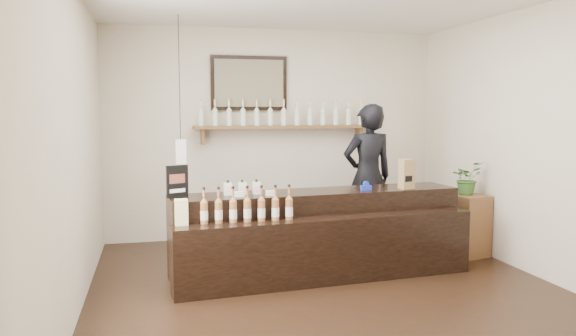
# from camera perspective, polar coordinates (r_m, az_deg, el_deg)

# --- Properties ---
(ground) EXTENTS (5.00, 5.00, 0.00)m
(ground) POSITION_cam_1_polar(r_m,az_deg,el_deg) (5.50, 4.28, -12.44)
(ground) COLOR black
(ground) RESTS_ON ground
(room_shell) EXTENTS (5.00, 5.00, 5.00)m
(room_shell) POSITION_cam_1_polar(r_m,az_deg,el_deg) (5.21, 4.43, 5.61)
(room_shell) COLOR beige
(room_shell) RESTS_ON ground
(back_wall_decor) EXTENTS (2.66, 0.96, 1.69)m
(back_wall_decor) POSITION_cam_1_polar(r_m,az_deg,el_deg) (7.48, -2.28, 6.12)
(back_wall_decor) COLOR brown
(back_wall_decor) RESTS_ON ground
(counter) EXTENTS (3.15, 1.09, 1.02)m
(counter) POSITION_cam_1_polar(r_m,az_deg,el_deg) (5.94, 3.25, -6.91)
(counter) COLOR black
(counter) RESTS_ON ground
(promo_sign) EXTENTS (0.22, 0.11, 0.32)m
(promo_sign) POSITION_cam_1_polar(r_m,az_deg,el_deg) (5.62, -11.18, -1.34)
(promo_sign) COLOR black
(promo_sign) RESTS_ON counter
(paper_bag) EXTENTS (0.17, 0.14, 0.33)m
(paper_bag) POSITION_cam_1_polar(r_m,az_deg,el_deg) (6.25, 11.95, -0.60)
(paper_bag) COLOR olive
(paper_bag) RESTS_ON counter
(tape_dispenser) EXTENTS (0.12, 0.06, 0.10)m
(tape_dispenser) POSITION_cam_1_polar(r_m,az_deg,el_deg) (6.07, 7.93, -1.90)
(tape_dispenser) COLOR #1831AD
(tape_dispenser) RESTS_ON counter
(side_cabinet) EXTENTS (0.46, 0.57, 0.73)m
(side_cabinet) POSITION_cam_1_polar(r_m,az_deg,el_deg) (7.06, 17.57, -5.50)
(side_cabinet) COLOR brown
(side_cabinet) RESTS_ON ground
(potted_plant) EXTENTS (0.44, 0.41, 0.39)m
(potted_plant) POSITION_cam_1_polar(r_m,az_deg,el_deg) (6.97, 17.71, -0.99)
(potted_plant) COLOR #356428
(potted_plant) RESTS_ON side_cabinet
(shopkeeper) EXTENTS (0.78, 0.55, 2.04)m
(shopkeeper) POSITION_cam_1_polar(r_m,az_deg,el_deg) (7.04, 8.12, 0.08)
(shopkeeper) COLOR black
(shopkeeper) RESTS_ON ground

